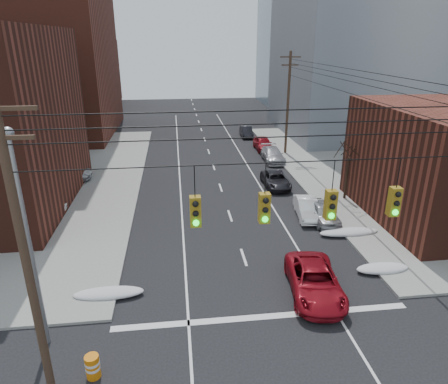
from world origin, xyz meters
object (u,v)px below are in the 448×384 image
object	(u,v)px
parked_car_b	(307,208)
lot_car_b	(61,173)
parked_car_c	(276,180)
parked_car_d	(273,155)
red_pickup	(315,281)
construction_barrel	(93,366)
lot_car_d	(32,165)
parked_car_e	(263,143)
parked_car_f	(246,132)
lot_car_a	(33,203)
parked_car_a	(323,212)

from	to	relation	value
parked_car_b	lot_car_b	world-z (taller)	lot_car_b
parked_car_c	parked_car_d	distance (m)	7.81
red_pickup	parked_car_d	size ratio (longest dim) A/B	1.08
parked_car_c	parked_car_d	xyz separation A→B (m)	(1.57, 7.65, 0.09)
parked_car_c	construction_barrel	size ratio (longest dim) A/B	4.62
parked_car_b	lot_car_d	world-z (taller)	lot_car_d
parked_car_e	parked_car_f	bearing A→B (deg)	96.35
parked_car_d	construction_barrel	distance (m)	30.68
red_pickup	lot_car_b	size ratio (longest dim) A/B	0.97
lot_car_a	lot_car_d	world-z (taller)	lot_car_a
parked_car_d	construction_barrel	xyz separation A→B (m)	(-13.64, -27.48, -0.21)
red_pickup	lot_car_d	bearing A→B (deg)	139.72
parked_car_d	parked_car_f	world-z (taller)	parked_car_d
parked_car_a	parked_car_f	xyz separation A→B (m)	(-0.80, 26.63, -0.02)
parked_car_e	construction_barrel	bearing A→B (deg)	-112.98
red_pickup	construction_barrel	size ratio (longest dim) A/B	5.41
parked_car_a	parked_car_d	size ratio (longest dim) A/B	0.83
red_pickup	lot_car_a	size ratio (longest dim) A/B	1.13
parked_car_f	parked_car_b	bearing A→B (deg)	-88.07
parked_car_d	lot_car_a	size ratio (longest dim) A/B	1.05
parked_car_e	construction_barrel	size ratio (longest dim) A/B	4.62
red_pickup	parked_car_a	world-z (taller)	red_pickup
parked_car_e	construction_barrel	xyz separation A→B (m)	(-13.61, -32.14, -0.27)
parked_car_a	parked_car_d	distance (m)	15.07
lot_car_a	lot_car_b	world-z (taller)	lot_car_a
red_pickup	parked_car_a	bearing A→B (deg)	74.27
parked_car_a	parked_car_c	bearing A→B (deg)	102.86
parked_car_a	lot_car_b	world-z (taller)	lot_car_b
parked_car_a	lot_car_d	world-z (taller)	lot_car_d
red_pickup	parked_car_c	size ratio (longest dim) A/B	1.17
parked_car_c	lot_car_b	size ratio (longest dim) A/B	0.83
parked_car_a	lot_car_a	bearing A→B (deg)	170.40
parked_car_b	parked_car_d	distance (m)	14.19
parked_car_c	parked_car_f	xyz separation A→B (m)	(0.78, 19.22, 0.05)
parked_car_a	lot_car_b	distance (m)	23.20
parked_car_f	parked_car_d	bearing A→B (deg)	-83.97
lot_car_b	lot_car_d	bearing A→B (deg)	46.81
parked_car_b	construction_barrel	world-z (taller)	parked_car_b
red_pickup	parked_car_c	distance (m)	15.80
parked_car_a	parked_car_d	xyz separation A→B (m)	(0.00, 15.07, 0.02)
lot_car_b	parked_car_c	bearing A→B (deg)	-101.62
parked_car_c	construction_barrel	distance (m)	23.21
parked_car_b	parked_car_d	bearing A→B (deg)	93.63
parked_car_f	lot_car_a	world-z (taller)	lot_car_a
red_pickup	lot_car_b	xyz separation A→B (m)	(-17.02, 19.13, 0.17)
red_pickup	lot_car_d	distance (m)	30.26
parked_car_b	parked_car_c	distance (m)	6.55
parked_car_a	lot_car_a	distance (m)	21.08
parked_car_d	lot_car_a	xyz separation A→B (m)	(-20.73, -11.23, 0.21)
construction_barrel	parked_car_c	bearing A→B (deg)	58.69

